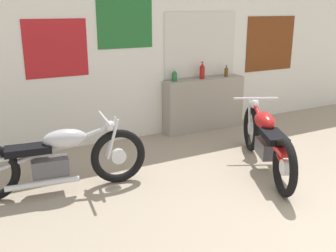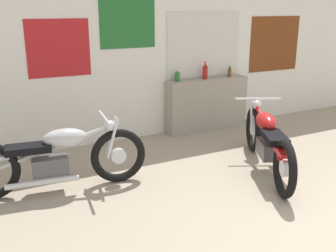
{
  "view_description": "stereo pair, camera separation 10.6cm",
  "coord_description": "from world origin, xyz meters",
  "px_view_note": "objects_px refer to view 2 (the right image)",
  "views": [
    {
      "loc": [
        -3.21,
        -2.07,
        2.07
      ],
      "look_at": [
        -1.03,
        1.9,
        0.7
      ],
      "focal_mm": 42.0,
      "sensor_mm": 36.0,
      "label": 1
    },
    {
      "loc": [
        -3.11,
        -2.12,
        2.07
      ],
      "look_at": [
        -1.03,
        1.9,
        0.7
      ],
      "focal_mm": 42.0,
      "sensor_mm": 36.0,
      "label": 2
    }
  ],
  "objects_px": {
    "bottle_center": "(230,72)",
    "motorcycle_silver": "(56,158)",
    "bottle_leftmost": "(177,76)",
    "bottle_left_center": "(205,71)",
    "motorcycle_red": "(267,140)"
  },
  "relations": [
    {
      "from": "bottle_leftmost",
      "to": "motorcycle_silver",
      "type": "height_order",
      "value": "bottle_leftmost"
    },
    {
      "from": "motorcycle_red",
      "to": "motorcycle_silver",
      "type": "xyz_separation_m",
      "value": [
        -2.57,
        0.65,
        -0.0
      ]
    },
    {
      "from": "bottle_leftmost",
      "to": "motorcycle_red",
      "type": "height_order",
      "value": "bottle_leftmost"
    },
    {
      "from": "bottle_center",
      "to": "motorcycle_silver",
      "type": "bearing_deg",
      "value": -159.53
    },
    {
      "from": "bottle_center",
      "to": "motorcycle_red",
      "type": "xyz_separation_m",
      "value": [
        -0.73,
        -1.89,
        -0.58
      ]
    },
    {
      "from": "motorcycle_silver",
      "to": "bottle_center",
      "type": "bearing_deg",
      "value": 20.47
    },
    {
      "from": "bottle_left_center",
      "to": "motorcycle_red",
      "type": "height_order",
      "value": "bottle_left_center"
    },
    {
      "from": "bottle_left_center",
      "to": "motorcycle_silver",
      "type": "distance_m",
      "value": 3.14
    },
    {
      "from": "bottle_center",
      "to": "motorcycle_red",
      "type": "height_order",
      "value": "bottle_center"
    },
    {
      "from": "bottle_left_center",
      "to": "bottle_center",
      "type": "xyz_separation_m",
      "value": [
        0.49,
        -0.02,
        -0.04
      ]
    },
    {
      "from": "motorcycle_red",
      "to": "motorcycle_silver",
      "type": "bearing_deg",
      "value": 165.81
    },
    {
      "from": "bottle_left_center",
      "to": "motorcycle_silver",
      "type": "bearing_deg",
      "value": -155.94
    },
    {
      "from": "bottle_center",
      "to": "motorcycle_red",
      "type": "bearing_deg",
      "value": -111.21
    },
    {
      "from": "bottle_leftmost",
      "to": "bottle_left_center",
      "type": "height_order",
      "value": "bottle_left_center"
    },
    {
      "from": "bottle_leftmost",
      "to": "bottle_center",
      "type": "height_order",
      "value": "bottle_center"
    }
  ]
}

